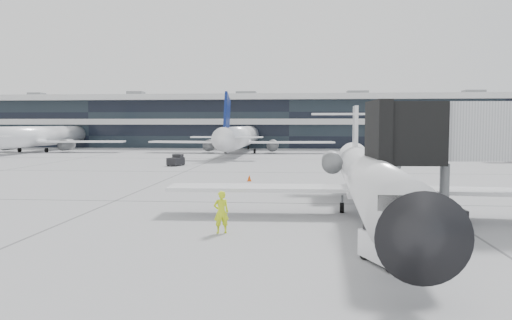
{
  "coord_description": "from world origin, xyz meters",
  "views": [
    {
      "loc": [
        1.99,
        -31.54,
        5.05
      ],
      "look_at": [
        -0.89,
        2.08,
        2.6
      ],
      "focal_mm": 35.0,
      "sensor_mm": 36.0,
      "label": 1
    }
  ],
  "objects": [
    {
      "name": "ground",
      "position": [
        0.0,
        0.0,
        0.0
      ],
      "size": [
        220.0,
        220.0,
        0.0
      ],
      "primitive_type": "plane",
      "color": "gray",
      "rests_on": "ground"
    },
    {
      "name": "terminal",
      "position": [
        0.0,
        82.0,
        5.0
      ],
      "size": [
        170.0,
        22.0,
        10.0
      ],
      "primitive_type": "cube",
      "color": "black",
      "rests_on": "ground"
    },
    {
      "name": "bg_jet_left",
      "position": [
        -45.0,
        55.0,
        0.0
      ],
      "size": [
        32.0,
        40.0,
        9.6
      ],
      "primitive_type": null,
      "color": "white",
      "rests_on": "ground"
    },
    {
      "name": "bg_jet_center",
      "position": [
        -8.0,
        55.0,
        0.0
      ],
      "size": [
        32.0,
        40.0,
        9.6
      ],
      "primitive_type": null,
      "color": "white",
      "rests_on": "ground"
    },
    {
      "name": "bg_jet_right",
      "position": [
        32.0,
        55.0,
        0.0
      ],
      "size": [
        32.0,
        40.0,
        9.6
      ],
      "primitive_type": null,
      "color": "white",
      "rests_on": "ground"
    },
    {
      "name": "regional_jet",
      "position": [
        5.8,
        -4.27,
        2.19
      ],
      "size": [
        22.22,
        27.7,
        6.4
      ],
      "rotation": [
        0.0,
        0.0,
        -0.04
      ],
      "color": "white",
      "rests_on": "ground"
    },
    {
      "name": "ramp_worker",
      "position": [
        -1.56,
        -9.0,
        0.99
      ],
      "size": [
        0.85,
        0.71,
        1.98
      ],
      "primitive_type": "imported",
      "rotation": [
        0.0,
        0.0,
        3.53
      ],
      "color": "#E0FF1A",
      "rests_on": "ground"
    },
    {
      "name": "baggage_tug",
      "position": [
        5.34,
        -13.45,
        0.69
      ],
      "size": [
        2.25,
        2.79,
        1.54
      ],
      "rotation": [
        0.0,
        0.0,
        0.39
      ],
      "color": "white",
      "rests_on": "ground"
    },
    {
      "name": "traffic_cone",
      "position": [
        -2.34,
        11.95,
        0.27
      ],
      "size": [
        0.49,
        0.49,
        0.58
      ],
      "rotation": [
        0.0,
        0.0,
        0.27
      ],
      "color": "#E14D0B",
      "rests_on": "ground"
    },
    {
      "name": "far_tug",
      "position": [
        -12.77,
        27.43,
        0.62
      ],
      "size": [
        1.91,
        2.47,
        1.38
      ],
      "rotation": [
        0.0,
        0.0,
        -0.33
      ],
      "color": "black",
      "rests_on": "ground"
    }
  ]
}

